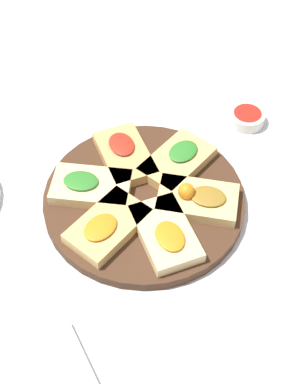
% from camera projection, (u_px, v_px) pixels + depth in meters
% --- Properties ---
extents(ground_plane, '(3.00, 3.00, 0.00)m').
position_uv_depth(ground_plane, '(144.00, 203.00, 0.85)').
color(ground_plane, silver).
extents(serving_board, '(0.32, 0.32, 0.02)m').
position_uv_depth(serving_board, '(144.00, 199.00, 0.84)').
color(serving_board, '#422819').
rests_on(serving_board, ground_plane).
extents(focaccia_slice_0, '(0.14, 0.13, 0.04)m').
position_uv_depth(focaccia_slice_0, '(197.00, 199.00, 0.82)').
color(focaccia_slice_0, '#DBB775').
rests_on(focaccia_slice_0, serving_board).
extents(focaccia_slice_1, '(0.14, 0.12, 0.03)m').
position_uv_depth(focaccia_slice_1, '(178.00, 161.00, 0.87)').
color(focaccia_slice_1, tan).
rests_on(focaccia_slice_1, serving_board).
extents(focaccia_slice_2, '(0.07, 0.12, 0.03)m').
position_uv_depth(focaccia_slice_2, '(125.00, 154.00, 0.88)').
color(focaccia_slice_2, tan).
rests_on(focaccia_slice_2, serving_board).
extents(focaccia_slice_3, '(0.14, 0.12, 0.03)m').
position_uv_depth(focaccia_slice_3, '(90.00, 186.00, 0.84)').
color(focaccia_slice_3, '#E5C689').
rests_on(focaccia_slice_3, serving_board).
extents(focaccia_slice_4, '(0.14, 0.12, 0.03)m').
position_uv_depth(focaccia_slice_4, '(107.00, 226.00, 0.79)').
color(focaccia_slice_4, tan).
rests_on(focaccia_slice_4, serving_board).
extents(focaccia_slice_5, '(0.08, 0.12, 0.03)m').
position_uv_depth(focaccia_slice_5, '(165.00, 234.00, 0.78)').
color(focaccia_slice_5, '#E5C689').
rests_on(focaccia_slice_5, serving_board).
extents(napkin_stack, '(0.14, 0.12, 0.01)m').
position_uv_depth(napkin_stack, '(39.00, 379.00, 0.67)').
color(napkin_stack, white).
rests_on(napkin_stack, ground_plane).
extents(dipping_bowl, '(0.06, 0.06, 0.02)m').
position_uv_depth(dipping_bowl, '(247.00, 117.00, 0.96)').
color(dipping_bowl, silver).
rests_on(dipping_bowl, ground_plane).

